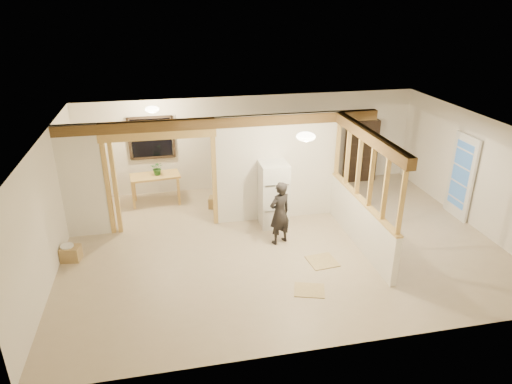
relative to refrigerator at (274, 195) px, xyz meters
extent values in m
cube|color=#BDA98C|center=(-0.04, -0.84, -0.75)|extent=(9.00, 6.50, 0.01)
cube|color=white|center=(-0.04, -0.84, 1.75)|extent=(9.00, 6.50, 0.01)
cube|color=white|center=(-0.04, 2.41, 0.50)|extent=(9.00, 0.01, 2.50)
cube|color=white|center=(-0.04, -4.09, 0.50)|extent=(9.00, 0.01, 2.50)
cube|color=white|center=(-4.54, -0.84, 0.50)|extent=(0.01, 6.50, 2.50)
cube|color=white|center=(4.46, -0.84, 0.50)|extent=(0.01, 6.50, 2.50)
cube|color=white|center=(-4.09, 0.36, 0.50)|extent=(0.90, 0.12, 2.50)
cube|color=white|center=(0.16, 0.36, 0.50)|extent=(2.80, 0.12, 2.50)
cube|color=tan|center=(-2.44, 0.36, 0.35)|extent=(2.46, 0.14, 2.20)
cube|color=brown|center=(-1.04, 0.36, 1.63)|extent=(7.00, 0.18, 0.22)
cube|color=brown|center=(1.56, -1.24, 1.63)|extent=(0.18, 3.30, 0.22)
cube|color=white|center=(1.56, -1.24, -0.25)|extent=(0.12, 3.20, 1.00)
cube|color=tan|center=(1.56, -1.24, 0.91)|extent=(0.14, 3.20, 1.32)
cube|color=black|center=(-2.64, 2.33, 0.80)|extent=(1.12, 0.10, 1.10)
cube|color=white|center=(4.38, -0.44, 0.25)|extent=(0.12, 0.86, 2.00)
ellipsoid|color=#FFEABF|center=(0.26, -1.34, 1.73)|extent=(0.36, 0.36, 0.16)
ellipsoid|color=#FFEABF|center=(-2.54, 1.46, 1.73)|extent=(0.32, 0.32, 0.14)
ellipsoid|color=#FFD88C|center=(-2.04, 0.76, 1.43)|extent=(0.07, 0.07, 0.07)
cube|color=white|center=(0.00, 0.00, 0.00)|extent=(0.62, 0.60, 1.50)
imported|color=black|center=(-0.07, -0.84, -0.05)|extent=(0.60, 0.51, 1.39)
cube|color=tan|center=(-2.62, 1.75, -0.37)|extent=(1.26, 0.73, 0.76)
imported|color=#28712F|center=(-2.54, 1.76, 0.18)|extent=(0.37, 0.33, 0.35)
cylinder|color=#AF131A|center=(-4.24, 1.31, -0.42)|extent=(0.59, 0.59, 0.66)
cube|color=black|center=(3.06, 2.19, 0.12)|extent=(0.87, 0.29, 1.75)
cylinder|color=silver|center=(-4.38, -0.67, -0.59)|extent=(0.27, 0.27, 0.32)
cube|color=#A98852|center=(-1.19, 1.17, -0.61)|extent=(0.39, 0.35, 0.28)
cube|color=#A98852|center=(-3.93, 0.70, -0.59)|extent=(0.37, 0.37, 0.32)
cube|color=#A98852|center=(-4.32, -0.70, -0.60)|extent=(0.41, 0.36, 0.30)
cube|color=tan|center=(0.58, -1.78, -0.74)|extent=(0.60, 0.60, 0.02)
cube|color=tan|center=(0.03, -2.65, -0.74)|extent=(0.65, 0.58, 0.02)
camera|label=1|loc=(-2.28, -9.13, 4.15)|focal=32.00mm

